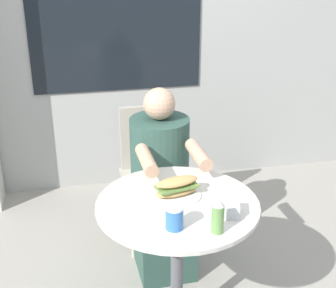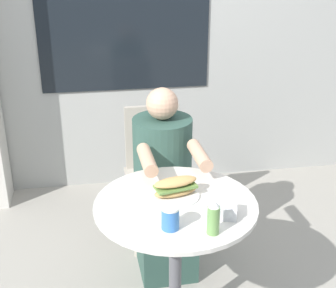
# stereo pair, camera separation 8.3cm
# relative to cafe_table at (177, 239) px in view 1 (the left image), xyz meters

# --- Properties ---
(storefront_wall) EXTENTS (8.00, 0.09, 2.80)m
(storefront_wall) POSITION_rel_cafe_table_xyz_m (-0.00, 1.69, 0.86)
(storefront_wall) COLOR #9E9E99
(storefront_wall) RESTS_ON ground_plane
(cafe_table) EXTENTS (0.74, 0.74, 0.74)m
(cafe_table) POSITION_rel_cafe_table_xyz_m (0.00, 0.00, 0.00)
(cafe_table) COLOR beige
(cafe_table) RESTS_ON ground_plane
(diner_chair) EXTENTS (0.39, 0.39, 0.87)m
(diner_chair) POSITION_rel_cafe_table_xyz_m (0.03, 0.90, -0.02)
(diner_chair) COLOR #ADA393
(diner_chair) RESTS_ON ground_plane
(seated_diner) EXTENTS (0.35, 0.60, 1.10)m
(seated_diner) POSITION_rel_cafe_table_xyz_m (0.03, 0.55, -0.07)
(seated_diner) COLOR #2D4C42
(seated_diner) RESTS_ON ground_plane
(sandwich_on_plate) EXTENTS (0.22, 0.22, 0.09)m
(sandwich_on_plate) POSITION_rel_cafe_table_xyz_m (0.01, 0.06, 0.24)
(sandwich_on_plate) COLOR white
(sandwich_on_plate) RESTS_ON cafe_table
(drink_cup) EXTENTS (0.08, 0.08, 0.10)m
(drink_cup) POSITION_rel_cafe_table_xyz_m (-0.06, -0.20, 0.25)
(drink_cup) COLOR #336BB7
(drink_cup) RESTS_ON cafe_table
(napkin_box) EXTENTS (0.11, 0.11, 0.06)m
(napkin_box) POSITION_rel_cafe_table_xyz_m (0.19, -0.14, 0.23)
(napkin_box) COLOR silver
(napkin_box) RESTS_ON cafe_table
(condiment_bottle) EXTENTS (0.05, 0.05, 0.16)m
(condiment_bottle) POSITION_rel_cafe_table_xyz_m (0.10, -0.26, 0.27)
(condiment_bottle) COLOR #66934C
(condiment_bottle) RESTS_ON cafe_table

